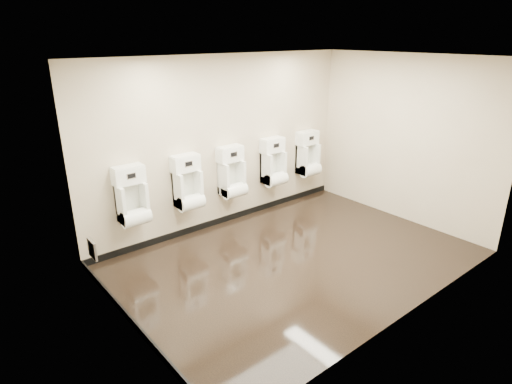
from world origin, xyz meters
TOP-DOWN VIEW (x-y plane):
  - ground at (0.00, 0.00)m, footprint 5.00×3.50m
  - ceiling at (0.00, 0.00)m, footprint 5.00×3.50m
  - back_wall at (0.00, 1.75)m, footprint 5.00×0.02m
  - front_wall at (0.00, -1.75)m, footprint 5.00×0.02m
  - left_wall at (-2.50, 0.00)m, footprint 0.02×3.50m
  - right_wall at (2.50, 0.00)m, footprint 0.02×3.50m
  - tile_overlay_left at (-2.50, 0.00)m, footprint 0.01×3.50m
  - skirting_back at (0.00, 1.74)m, footprint 5.00×0.02m
  - skirting_left at (-2.49, 0.00)m, footprint 0.02×3.50m
  - access_panel at (-2.48, 1.20)m, footprint 0.04×0.25m
  - urinal_0 at (-1.72, 1.60)m, footprint 0.45×0.34m
  - urinal_1 at (-0.81, 1.60)m, footprint 0.45×0.34m
  - urinal_2 at (0.03, 1.60)m, footprint 0.45×0.34m
  - urinal_3 at (0.96, 1.60)m, footprint 0.45×0.34m
  - urinal_4 at (1.84, 1.60)m, footprint 0.45×0.34m

SIDE VIEW (x-z plane):
  - ground at x=0.00m, z-range 0.00..0.00m
  - skirting_back at x=0.00m, z-range 0.00..0.10m
  - skirting_left at x=-2.49m, z-range 0.00..0.10m
  - access_panel at x=-2.48m, z-range 0.38..0.62m
  - urinal_0 at x=-1.72m, z-range 0.44..1.28m
  - urinal_1 at x=-0.81m, z-range 0.44..1.28m
  - urinal_2 at x=0.03m, z-range 0.44..1.28m
  - urinal_3 at x=0.96m, z-range 0.44..1.28m
  - urinal_4 at x=1.84m, z-range 0.44..1.28m
  - back_wall at x=0.00m, z-range 0.00..2.80m
  - front_wall at x=0.00m, z-range 0.00..2.80m
  - left_wall at x=-2.50m, z-range 0.00..2.80m
  - right_wall at x=2.50m, z-range 0.00..2.80m
  - tile_overlay_left at x=-2.50m, z-range 0.00..2.80m
  - ceiling at x=0.00m, z-range 2.80..2.80m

